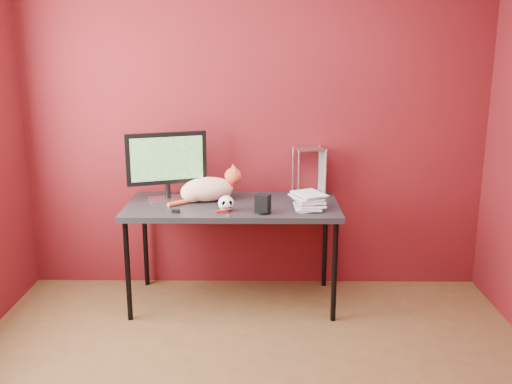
{
  "coord_description": "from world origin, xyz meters",
  "views": [
    {
      "loc": [
        0.06,
        -2.53,
        1.82
      ],
      "look_at": [
        0.02,
        1.15,
        0.89
      ],
      "focal_mm": 40.0,
      "sensor_mm": 36.0,
      "label": 1
    }
  ],
  "objects_px": {
    "monitor": "(167,163)",
    "skull_mug": "(226,203)",
    "desk": "(233,211)",
    "cat": "(208,189)",
    "book_stack": "(298,122)",
    "speaker": "(263,204)"
  },
  "relations": [
    {
      "from": "monitor",
      "to": "skull_mug",
      "type": "relative_size",
      "value": 4.95
    },
    {
      "from": "desk",
      "to": "cat",
      "type": "height_order",
      "value": "cat"
    },
    {
      "from": "desk",
      "to": "monitor",
      "type": "bearing_deg",
      "value": 170.69
    },
    {
      "from": "cat",
      "to": "book_stack",
      "type": "xyz_separation_m",
      "value": [
        0.62,
        -0.19,
        0.51
      ]
    },
    {
      "from": "skull_mug",
      "to": "monitor",
      "type": "bearing_deg",
      "value": 137.07
    },
    {
      "from": "cat",
      "to": "book_stack",
      "type": "bearing_deg",
      "value": -32.39
    },
    {
      "from": "monitor",
      "to": "speaker",
      "type": "height_order",
      "value": "monitor"
    },
    {
      "from": "monitor",
      "to": "speaker",
      "type": "bearing_deg",
      "value": -43.83
    },
    {
      "from": "desk",
      "to": "cat",
      "type": "relative_size",
      "value": 2.92
    },
    {
      "from": "speaker",
      "to": "book_stack",
      "type": "distance_m",
      "value": 0.59
    },
    {
      "from": "skull_mug",
      "to": "cat",
      "type": "bearing_deg",
      "value": 106.98
    },
    {
      "from": "speaker",
      "to": "skull_mug",
      "type": "bearing_deg",
      "value": -171.25
    },
    {
      "from": "skull_mug",
      "to": "desk",
      "type": "bearing_deg",
      "value": 68.23
    },
    {
      "from": "monitor",
      "to": "book_stack",
      "type": "distance_m",
      "value": 0.99
    },
    {
      "from": "desk",
      "to": "skull_mug",
      "type": "height_order",
      "value": "skull_mug"
    },
    {
      "from": "desk",
      "to": "speaker",
      "type": "distance_m",
      "value": 0.34
    },
    {
      "from": "speaker",
      "to": "monitor",
      "type": "bearing_deg",
      "value": 174.57
    },
    {
      "from": "cat",
      "to": "speaker",
      "type": "bearing_deg",
      "value": -53.17
    },
    {
      "from": "monitor",
      "to": "desk",
      "type": "bearing_deg",
      "value": -28.77
    },
    {
      "from": "monitor",
      "to": "speaker",
      "type": "distance_m",
      "value": 0.78
    },
    {
      "from": "desk",
      "to": "book_stack",
      "type": "bearing_deg",
      "value": -15.06
    },
    {
      "from": "desk",
      "to": "book_stack",
      "type": "height_order",
      "value": "book_stack"
    }
  ]
}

